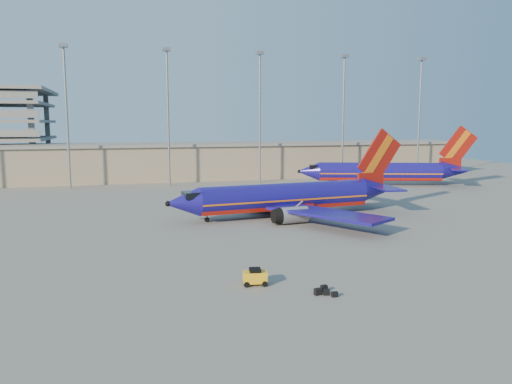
% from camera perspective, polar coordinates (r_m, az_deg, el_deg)
% --- Properties ---
extents(ground, '(220.00, 220.00, 0.00)m').
position_cam_1_polar(ground, '(64.14, -1.39, -4.04)').
color(ground, slate).
rests_on(ground, ground).
extents(terminal_building, '(122.00, 16.00, 8.50)m').
position_cam_1_polar(terminal_building, '(121.86, -3.37, 3.69)').
color(terminal_building, gray).
rests_on(terminal_building, ground).
extents(light_mast_row, '(101.60, 1.60, 28.65)m').
position_cam_1_polar(light_mast_row, '(108.87, -4.72, 10.14)').
color(light_mast_row, gray).
rests_on(light_mast_row, ground).
extents(aircraft_main, '(36.77, 35.20, 12.47)m').
position_cam_1_polar(aircraft_main, '(71.62, 3.93, -0.63)').
color(aircraft_main, navy).
rests_on(aircraft_main, ground).
extents(aircraft_second, '(36.46, 19.08, 12.75)m').
position_cam_1_polar(aircraft_second, '(110.22, 14.43, 2.28)').
color(aircraft_second, navy).
rests_on(aircraft_second, ground).
extents(baggage_tug, '(2.11, 1.45, 1.41)m').
position_cam_1_polar(baggage_tug, '(41.66, -0.11, -9.63)').
color(baggage_tug, yellow).
rests_on(baggage_tug, ground).
extents(luggage_pile, '(1.63, 1.75, 0.51)m').
position_cam_1_polar(luggage_pile, '(40.05, 7.79, -11.18)').
color(luggage_pile, black).
rests_on(luggage_pile, ground).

